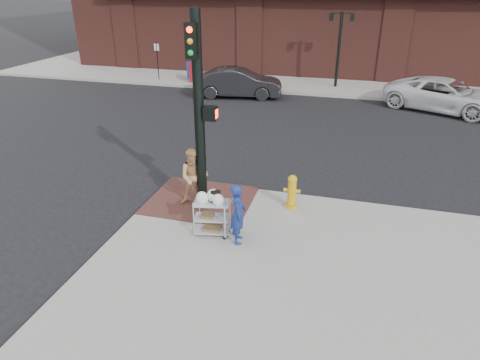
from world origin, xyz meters
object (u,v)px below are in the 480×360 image
(sedan_dark, at_px, (238,83))
(utility_cart, at_px, (212,215))
(pedestrian_tan, at_px, (194,177))
(minivan_white, at_px, (445,95))
(traffic_signal_pole, at_px, (199,108))
(fire_hydrant, at_px, (292,191))
(lamp_post, at_px, (339,41))
(woman_blue, at_px, (238,214))

(sedan_dark, relative_size, utility_cart, 3.99)
(pedestrian_tan, bearing_deg, minivan_white, 35.87)
(utility_cart, bearing_deg, pedestrian_tan, 125.46)
(traffic_signal_pole, height_order, pedestrian_tan, traffic_signal_pole)
(traffic_signal_pole, height_order, utility_cart, traffic_signal_pole)
(pedestrian_tan, distance_m, utility_cart, 1.68)
(minivan_white, xyz_separation_m, fire_hydrant, (-5.37, -11.66, -0.12))
(minivan_white, relative_size, utility_cart, 4.73)
(pedestrian_tan, distance_m, sedan_dark, 12.25)
(lamp_post, xyz_separation_m, woman_blue, (-1.05, -16.78, -1.73))
(minivan_white, bearing_deg, woman_blue, 179.11)
(lamp_post, bearing_deg, fire_hydrant, -90.44)
(lamp_post, distance_m, utility_cart, 16.83)
(lamp_post, distance_m, traffic_signal_pole, 15.43)
(pedestrian_tan, relative_size, utility_cart, 1.37)
(woman_blue, distance_m, sedan_dark, 14.08)
(lamp_post, xyz_separation_m, traffic_signal_pole, (-2.48, -15.23, 0.21))
(sedan_dark, bearing_deg, woman_blue, -173.70)
(pedestrian_tan, bearing_deg, lamp_post, 59.17)
(sedan_dark, distance_m, utility_cart, 13.76)
(traffic_signal_pole, distance_m, woman_blue, 2.87)
(fire_hydrant, bearing_deg, traffic_signal_pole, -170.42)
(pedestrian_tan, bearing_deg, woman_blue, -63.15)
(woman_blue, height_order, utility_cart, woman_blue)
(minivan_white, bearing_deg, pedestrian_tan, 170.69)
(woman_blue, xyz_separation_m, pedestrian_tan, (-1.65, 1.50, 0.05))
(woman_blue, relative_size, utility_cart, 1.28)
(lamp_post, height_order, woman_blue, lamp_post)
(woman_blue, height_order, minivan_white, woman_blue)
(minivan_white, bearing_deg, lamp_post, 82.92)
(lamp_post, bearing_deg, woman_blue, -93.57)
(lamp_post, distance_m, pedestrian_tan, 15.61)
(sedan_dark, relative_size, fire_hydrant, 4.81)
(lamp_post, distance_m, minivan_white, 6.42)
(traffic_signal_pole, relative_size, pedestrian_tan, 3.18)
(traffic_signal_pole, relative_size, woman_blue, 3.40)
(lamp_post, height_order, minivan_white, lamp_post)
(traffic_signal_pole, height_order, woman_blue, traffic_signal_pole)
(lamp_post, height_order, fire_hydrant, lamp_post)
(pedestrian_tan, xyz_separation_m, utility_cart, (0.96, -1.35, -0.27))
(pedestrian_tan, height_order, sedan_dark, pedestrian_tan)
(lamp_post, bearing_deg, sedan_dark, -146.37)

